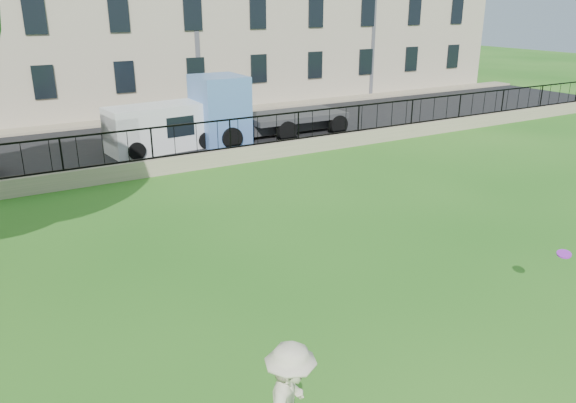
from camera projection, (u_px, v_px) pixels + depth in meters
ground at (357, 340)px, 10.23m from camera, size 120.00×120.00×0.00m
retaining_wall at (154, 167)px, 19.91m from camera, size 50.00×0.40×0.60m
iron_railing at (152, 144)px, 19.62m from camera, size 50.00×0.05×1.13m
street at (120, 147)px, 23.83m from camera, size 60.00×9.00×0.01m
sidewalk at (93, 124)px, 28.05m from camera, size 60.00×1.40×0.12m
frisbee at (564, 254)px, 10.76m from camera, size 0.34×0.34×0.12m
white_van at (163, 127)px, 23.17m from camera, size 4.64×2.21×1.88m
blue_truck at (270, 105)px, 25.28m from camera, size 6.93×2.50×2.90m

